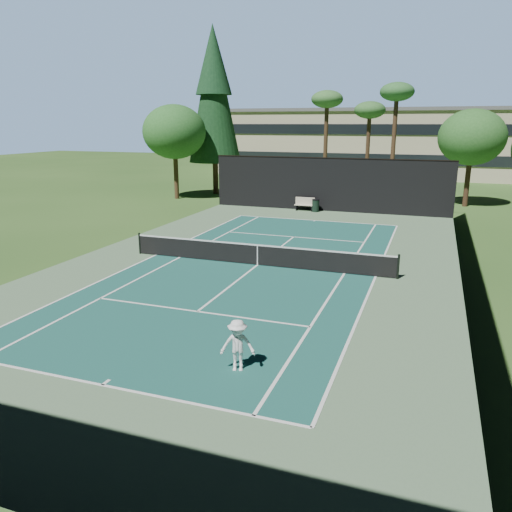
{
  "coord_description": "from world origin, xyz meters",
  "views": [
    {
      "loc": [
        7.56,
        -21.35,
        6.5
      ],
      "look_at": [
        1.0,
        -3.0,
        1.3
      ],
      "focal_mm": 35.0,
      "sensor_mm": 36.0,
      "label": 1
    }
  ],
  "objects_px": {
    "tennis_net": "(257,254)",
    "player": "(238,345)",
    "park_bench": "(305,204)",
    "tennis_ball_b": "(214,244)",
    "tennis_ball_d": "(167,240)",
    "trash_bin": "(316,206)",
    "tennis_ball_c": "(300,255)"
  },
  "relations": [
    {
      "from": "player",
      "to": "tennis_ball_d",
      "type": "relative_size",
      "value": 20.93
    },
    {
      "from": "tennis_net",
      "to": "tennis_ball_c",
      "type": "relative_size",
      "value": 172.05
    },
    {
      "from": "tennis_ball_c",
      "to": "trash_bin",
      "type": "bearing_deg",
      "value": 99.81
    },
    {
      "from": "park_bench",
      "to": "trash_bin",
      "type": "relative_size",
      "value": 1.59
    },
    {
      "from": "park_bench",
      "to": "trash_bin",
      "type": "height_order",
      "value": "park_bench"
    },
    {
      "from": "park_bench",
      "to": "tennis_ball_d",
      "type": "bearing_deg",
      "value": -111.72
    },
    {
      "from": "tennis_net",
      "to": "park_bench",
      "type": "xyz_separation_m",
      "value": [
        -1.68,
        15.57,
        -0.01
      ]
    },
    {
      "from": "trash_bin",
      "to": "tennis_net",
      "type": "bearing_deg",
      "value": -87.09
    },
    {
      "from": "player",
      "to": "park_bench",
      "type": "height_order",
      "value": "player"
    },
    {
      "from": "tennis_ball_b",
      "to": "park_bench",
      "type": "bearing_deg",
      "value": 80.92
    },
    {
      "from": "tennis_ball_b",
      "to": "trash_bin",
      "type": "xyz_separation_m",
      "value": [
        2.88,
        12.23,
        0.45
      ]
    },
    {
      "from": "trash_bin",
      "to": "tennis_ball_c",
      "type": "bearing_deg",
      "value": -80.19
    },
    {
      "from": "park_bench",
      "to": "trash_bin",
      "type": "xyz_separation_m",
      "value": [
        0.9,
        -0.22,
        -0.07
      ]
    },
    {
      "from": "tennis_net",
      "to": "tennis_ball_c",
      "type": "distance_m",
      "value": 2.91
    },
    {
      "from": "tennis_ball_d",
      "to": "tennis_ball_b",
      "type": "bearing_deg",
      "value": -0.45
    },
    {
      "from": "tennis_net",
      "to": "player",
      "type": "distance_m",
      "value": 10.37
    },
    {
      "from": "tennis_ball_b",
      "to": "trash_bin",
      "type": "distance_m",
      "value": 12.57
    },
    {
      "from": "tennis_net",
      "to": "player",
      "type": "relative_size",
      "value": 8.84
    },
    {
      "from": "tennis_ball_d",
      "to": "tennis_net",
      "type": "bearing_deg",
      "value": -25.44
    },
    {
      "from": "tennis_net",
      "to": "trash_bin",
      "type": "xyz_separation_m",
      "value": [
        -0.78,
        15.35,
        -0.08
      ]
    },
    {
      "from": "trash_bin",
      "to": "player",
      "type": "bearing_deg",
      "value": -81.59
    },
    {
      "from": "tennis_net",
      "to": "park_bench",
      "type": "bearing_deg",
      "value": 96.15
    },
    {
      "from": "trash_bin",
      "to": "park_bench",
      "type": "bearing_deg",
      "value": 166.3
    },
    {
      "from": "player",
      "to": "tennis_ball_d",
      "type": "distance_m",
      "value": 16.23
    },
    {
      "from": "tennis_ball_c",
      "to": "park_bench",
      "type": "xyz_separation_m",
      "value": [
        -3.12,
        13.1,
        0.51
      ]
    },
    {
      "from": "tennis_ball_b",
      "to": "trash_bin",
      "type": "bearing_deg",
      "value": 76.73
    },
    {
      "from": "tennis_net",
      "to": "player",
      "type": "height_order",
      "value": "player"
    },
    {
      "from": "park_bench",
      "to": "trash_bin",
      "type": "distance_m",
      "value": 0.92
    },
    {
      "from": "tennis_ball_c",
      "to": "trash_bin",
      "type": "height_order",
      "value": "trash_bin"
    },
    {
      "from": "player",
      "to": "tennis_net",
      "type": "bearing_deg",
      "value": 89.25
    },
    {
      "from": "tennis_ball_d",
      "to": "trash_bin",
      "type": "xyz_separation_m",
      "value": [
        5.84,
        12.2,
        0.44
      ]
    },
    {
      "from": "tennis_ball_c",
      "to": "park_bench",
      "type": "height_order",
      "value": "park_bench"
    }
  ]
}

